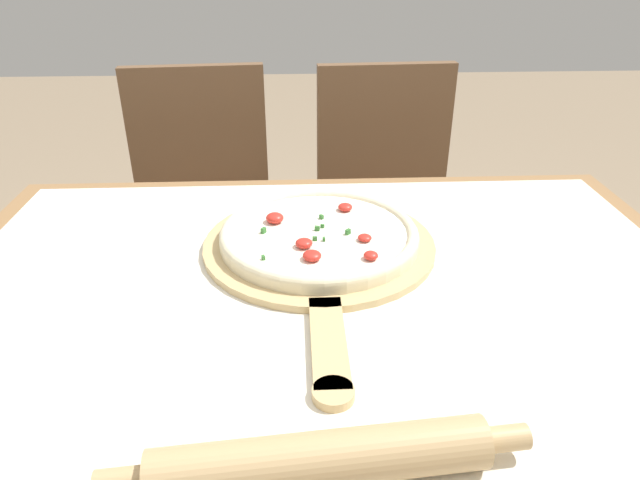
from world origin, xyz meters
TOP-DOWN VIEW (x-y plane):
  - dining_table at (0.00, 0.00)m, footprint 1.22×0.88m
  - towel_cloth at (0.00, 0.00)m, footprint 1.14×0.80m
  - pizza_peel at (-0.01, 0.11)m, footprint 0.39×0.57m
  - pizza at (-0.01, 0.12)m, footprint 0.33×0.33m
  - rolling_pin at (-0.03, -0.34)m, footprint 0.41×0.08m
  - chair_left at (-0.31, 0.75)m, footprint 0.43×0.43m
  - chair_right at (0.22, 0.75)m, footprint 0.42×0.42m

SIDE VIEW (x-z plane):
  - chair_left at x=-0.31m, z-range 0.07..0.98m
  - chair_right at x=0.22m, z-range 0.07..0.98m
  - dining_table at x=0.00m, z-range 0.26..0.99m
  - towel_cloth at x=0.00m, z-range 0.74..0.74m
  - pizza_peel at x=-0.01m, z-range 0.74..0.75m
  - pizza at x=-0.01m, z-range 0.75..0.78m
  - rolling_pin at x=-0.03m, z-range 0.74..0.79m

